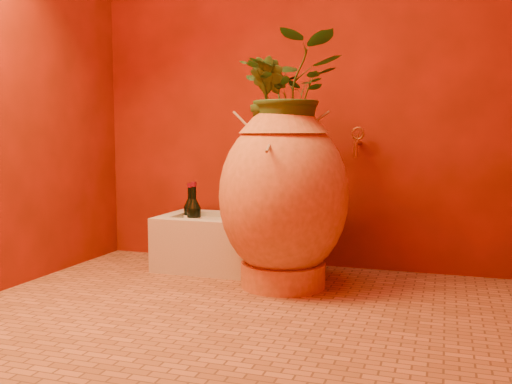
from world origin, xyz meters
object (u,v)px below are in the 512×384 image
(amphora, at_px, (283,195))
(wine_bottle_c, at_px, (194,220))
(stone_basin, at_px, (218,243))
(wine_bottle_a, at_px, (190,217))
(wall_tap, at_px, (357,141))
(wine_bottle_b, at_px, (247,219))

(amphora, distance_m, wine_bottle_c, 0.63)
(stone_basin, xyz_separation_m, wine_bottle_a, (-0.20, 0.05, 0.14))
(amphora, height_order, wall_tap, amphora)
(amphora, bearing_deg, wall_tap, 54.87)
(wine_bottle_b, xyz_separation_m, wall_tap, (0.61, 0.14, 0.45))
(wine_bottle_c, xyz_separation_m, wall_tap, (0.89, 0.27, 0.45))
(amphora, distance_m, wine_bottle_b, 0.46)
(stone_basin, height_order, wine_bottle_a, wine_bottle_a)
(stone_basin, distance_m, wall_tap, 1.00)
(stone_basin, height_order, wine_bottle_c, wine_bottle_c)
(amphora, height_order, stone_basin, amphora)
(wall_tap, bearing_deg, stone_basin, -167.28)
(amphora, height_order, wine_bottle_c, amphora)
(amphora, relative_size, wall_tap, 5.53)
(stone_basin, bearing_deg, wine_bottle_c, -140.68)
(stone_basin, height_order, wine_bottle_b, wine_bottle_b)
(wine_bottle_a, bearing_deg, stone_basin, -13.93)
(wine_bottle_a, height_order, wine_bottle_c, wine_bottle_c)
(stone_basin, relative_size, wine_bottle_b, 1.93)
(wall_tap, bearing_deg, amphora, -125.13)
(wine_bottle_b, bearing_deg, wall_tap, 12.59)
(wine_bottle_b, distance_m, wall_tap, 0.77)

